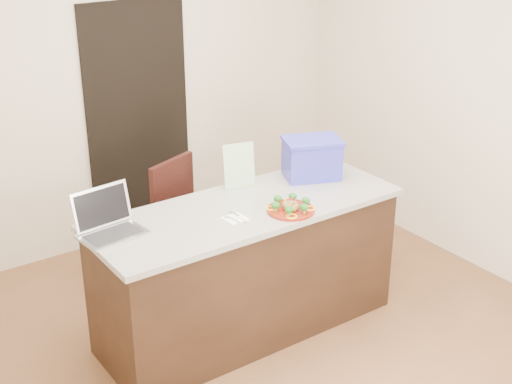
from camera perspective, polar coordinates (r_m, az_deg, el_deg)
ground at (r=4.85m, az=1.00°, el=-12.10°), size 4.00×4.00×0.00m
room_shell at (r=4.12m, az=1.15°, el=6.54°), size 4.00×4.00×4.00m
doorway at (r=5.99m, az=-9.36°, el=5.48°), size 0.90×0.02×2.00m
island at (r=4.77m, az=-0.73°, el=-6.14°), size 2.06×0.76×0.92m
plate at (r=4.49m, az=2.79°, el=-1.43°), size 0.30×0.30×0.02m
meatballs at (r=4.47m, az=2.75°, el=-1.10°), size 0.12×0.12×0.04m
broccoli at (r=4.47m, az=2.81°, el=-0.88°), size 0.25×0.25×0.04m
pepper_rings at (r=4.48m, az=2.80°, el=-1.31°), size 0.26×0.26×0.01m
napkin at (r=4.39m, az=-1.68°, el=-2.13°), size 0.13×0.13×0.01m
fork at (r=4.38m, az=-1.94°, el=-2.11°), size 0.03×0.13×0.00m
knife at (r=4.39m, az=-1.23°, el=-2.04°), size 0.02×0.19×0.01m
yogurt_bottle at (r=4.52m, az=2.85°, el=-1.01°), size 0.03×0.03×0.07m
laptop at (r=4.29m, az=-11.81°, el=-2.31°), size 0.40×0.33×0.26m
leaflet at (r=4.79m, az=-1.36°, el=2.12°), size 0.22×0.10×0.31m
blue_box at (r=4.97m, az=4.49°, el=2.73°), size 0.47×0.41×0.28m
chair at (r=5.23m, az=-6.04°, el=-2.18°), size 0.57×0.58×0.99m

